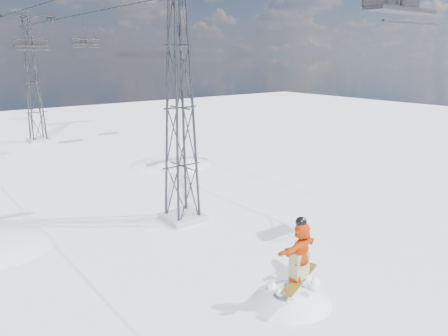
# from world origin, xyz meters

# --- Properties ---
(ground) EXTENTS (120.00, 120.00, 0.00)m
(ground) POSITION_xyz_m (0.00, 0.00, 0.00)
(ground) COLOR white
(ground) RESTS_ON ground
(snow_terrain) EXTENTS (39.00, 37.00, 22.00)m
(snow_terrain) POSITION_xyz_m (-4.77, 21.24, -9.59)
(snow_terrain) COLOR white
(snow_terrain) RESTS_ON ground
(lift_tower_near) EXTENTS (5.20, 1.80, 11.43)m
(lift_tower_near) POSITION_xyz_m (0.80, 8.00, 5.47)
(lift_tower_near) COLOR #999999
(lift_tower_near) RESTS_ON ground
(lift_tower_far) EXTENTS (5.20, 1.80, 11.43)m
(lift_tower_far) POSITION_xyz_m (0.80, 33.00, 5.47)
(lift_tower_far) COLOR #999999
(lift_tower_far) RESTS_ON ground
(haul_cables) EXTENTS (4.46, 51.00, 0.06)m
(haul_cables) POSITION_xyz_m (0.80, 19.50, 10.85)
(haul_cables) COLOR black
(haul_cables) RESTS_ON ground
(lift_chair_mid) EXTENTS (2.02, 0.58, 2.50)m
(lift_chair_mid) POSITION_xyz_m (3.00, 25.23, 8.85)
(lift_chair_mid) COLOR black
(lift_chair_mid) RESTS_ON ground
(lift_chair_far) EXTENTS (2.20, 0.63, 2.73)m
(lift_chair_far) POSITION_xyz_m (-1.40, 23.65, 8.67)
(lift_chair_far) COLOR black
(lift_chair_far) RESTS_ON ground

